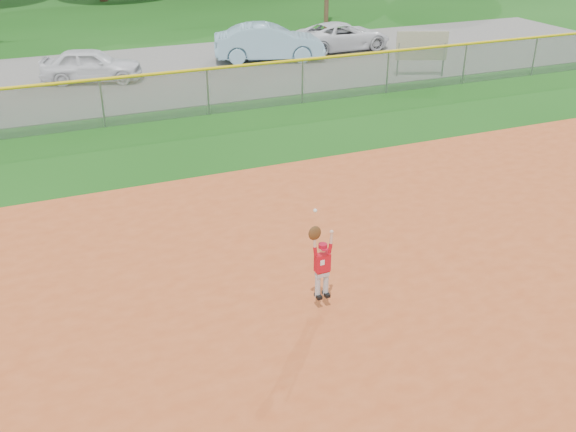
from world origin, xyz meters
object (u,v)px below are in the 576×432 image
at_px(car_white_a, 91,65).
at_px(sponsor_sign, 422,47).
at_px(car_blue, 269,42).
at_px(ballplayer, 321,262).
at_px(car_white_b, 342,36).

distance_m(car_white_a, sponsor_sign, 12.70).
relative_size(car_blue, sponsor_sign, 2.50).
relative_size(car_white_a, ballplayer, 2.20).
bearing_deg(sponsor_sign, car_blue, 133.01).
xyz_separation_m(car_white_a, ballplayer, (1.61, -17.02, 0.27)).
xyz_separation_m(car_white_b, sponsor_sign, (0.63, -5.51, 0.52)).
distance_m(car_white_a, car_blue, 7.53).
height_order(car_blue, ballplayer, ballplayer).
relative_size(car_white_a, car_white_b, 0.83).
height_order(sponsor_sign, ballplayer, ballplayer).
distance_m(car_blue, sponsor_sign, 6.60).
bearing_deg(car_blue, car_white_b, -64.26).
xyz_separation_m(sponsor_sign, ballplayer, (-10.38, -12.88, -0.23)).
bearing_deg(ballplayer, car_white_a, 95.41).
relative_size(car_white_b, sponsor_sign, 2.40).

